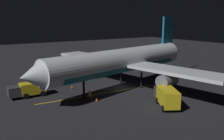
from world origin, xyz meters
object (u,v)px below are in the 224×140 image
(airliner, at_px, (124,61))
(ground_crew_worker, at_px, (90,96))
(traffic_cone_near_left, at_px, (72,87))
(baggage_truck, at_px, (28,90))
(catering_truck, at_px, (166,97))
(traffic_cone_near_right, at_px, (97,100))

(airliner, distance_m, ground_crew_worker, 10.25)
(airliner, bearing_deg, ground_crew_worker, 112.19)
(ground_crew_worker, xyz_separation_m, traffic_cone_near_left, (7.99, -0.67, -0.64))
(baggage_truck, xyz_separation_m, traffic_cone_near_left, (0.48, -7.64, -0.91))
(baggage_truck, height_order, catering_truck, catering_truck)
(airliner, relative_size, traffic_cone_near_right, 69.27)
(catering_truck, distance_m, traffic_cone_near_right, 10.18)
(airliner, relative_size, traffic_cone_near_left, 69.27)
(traffic_cone_near_right, bearing_deg, ground_crew_worker, 68.06)
(baggage_truck, height_order, ground_crew_worker, baggage_truck)
(airliner, xyz_separation_m, traffic_cone_near_right, (-3.96, 7.85, -4.51))
(airliner, bearing_deg, traffic_cone_near_right, 116.76)
(ground_crew_worker, bearing_deg, baggage_truck, 42.86)
(baggage_truck, relative_size, traffic_cone_near_left, 10.15)
(traffic_cone_near_left, bearing_deg, airliner, -118.52)
(traffic_cone_near_right, bearing_deg, airliner, -63.24)
(airliner, height_order, ground_crew_worker, airliner)
(baggage_truck, bearing_deg, traffic_cone_near_right, -134.94)
(ground_crew_worker, relative_size, traffic_cone_near_left, 3.16)
(baggage_truck, xyz_separation_m, catering_truck, (-14.95, -15.15, 0.19))
(airliner, distance_m, catering_truck, 11.56)
(baggage_truck, bearing_deg, catering_truck, -134.61)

